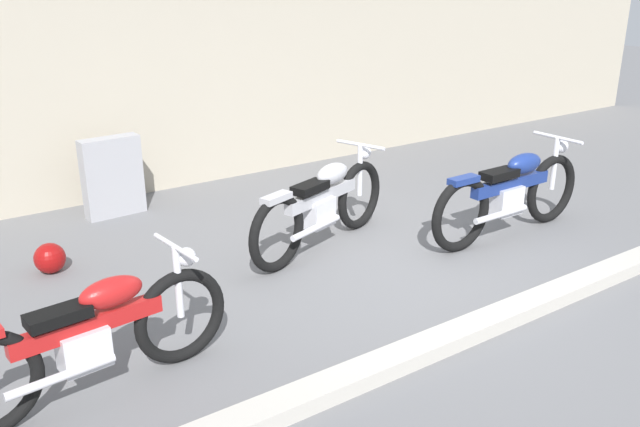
% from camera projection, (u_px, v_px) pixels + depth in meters
% --- Properties ---
extents(ground_plane, '(40.00, 40.00, 0.00)m').
position_uv_depth(ground_plane, '(410.00, 268.00, 6.41)').
color(ground_plane, slate).
extents(building_wall, '(18.00, 0.30, 2.93)m').
position_uv_depth(building_wall, '(223.00, 68.00, 8.82)').
color(building_wall, '#B2A893').
rests_on(building_wall, ground_plane).
extents(curb_strip, '(18.00, 0.24, 0.12)m').
position_uv_depth(curb_strip, '(511.00, 313.00, 5.44)').
color(curb_strip, '#B7B2A8').
rests_on(curb_strip, ground_plane).
extents(stone_marker, '(0.69, 0.24, 0.92)m').
position_uv_depth(stone_marker, '(113.00, 177.00, 7.64)').
color(stone_marker, '#9E9EA3').
rests_on(stone_marker, ground_plane).
extents(helmet, '(0.29, 0.29, 0.29)m').
position_uv_depth(helmet, '(50.00, 258.00, 6.27)').
color(helmet, maroon).
rests_on(helmet, ground_plane).
extents(motorcycle_silver, '(2.06, 0.90, 0.96)m').
position_uv_depth(motorcycle_silver, '(323.00, 204.00, 6.74)').
color(motorcycle_silver, black).
rests_on(motorcycle_silver, ground_plane).
extents(motorcycle_blue, '(2.22, 0.62, 1.00)m').
position_uv_depth(motorcycle_blue, '(511.00, 193.00, 7.04)').
color(motorcycle_blue, black).
rests_on(motorcycle_blue, ground_plane).
extents(motorcycle_red, '(2.04, 0.57, 0.92)m').
position_uv_depth(motorcycle_red, '(93.00, 336.00, 4.36)').
color(motorcycle_red, black).
rests_on(motorcycle_red, ground_plane).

